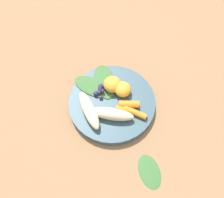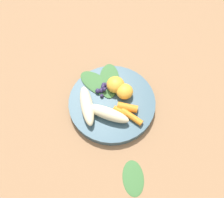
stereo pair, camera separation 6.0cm
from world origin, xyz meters
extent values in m
plane|color=#99704C|center=(0.00, 0.00, 0.00)|extent=(2.40, 2.40, 0.00)
cylinder|color=#385666|center=(0.00, 0.00, 0.01)|extent=(0.24, 0.24, 0.02)
ellipsoid|color=beige|center=(0.01, -0.05, 0.04)|extent=(0.12, 0.04, 0.03)
ellipsoid|color=beige|center=(-0.05, -0.05, 0.04)|extent=(0.10, 0.11, 0.03)
ellipsoid|color=#F4A833|center=(-0.01, 0.04, 0.04)|extent=(0.05, 0.05, 0.04)
ellipsoid|color=#F4A833|center=(0.02, 0.03, 0.04)|extent=(0.05, 0.05, 0.04)
cylinder|color=orange|center=(0.04, -0.02, 0.03)|extent=(0.05, 0.02, 0.01)
cylinder|color=orange|center=(0.07, -0.03, 0.03)|extent=(0.07, 0.03, 0.02)
cylinder|color=orange|center=(0.05, -0.01, 0.03)|extent=(0.06, 0.03, 0.02)
sphere|color=#2D234C|center=(-0.04, 0.01, 0.03)|extent=(0.01, 0.01, 0.01)
sphere|color=#2D234C|center=(-0.04, 0.03, 0.03)|extent=(0.01, 0.01, 0.01)
sphere|color=#2D234C|center=(-0.03, 0.00, 0.03)|extent=(0.01, 0.01, 0.01)
sphere|color=#2D234C|center=(-0.05, 0.01, 0.03)|extent=(0.01, 0.01, 0.01)
sphere|color=#2D234C|center=(-0.03, 0.03, 0.03)|extent=(0.01, 0.01, 0.01)
sphere|color=#2D234C|center=(-0.03, 0.02, 0.04)|extent=(0.01, 0.01, 0.01)
sphere|color=#2D234C|center=(-0.04, 0.03, 0.03)|extent=(0.01, 0.01, 0.01)
sphere|color=#2D234C|center=(-0.04, 0.04, 0.03)|extent=(0.01, 0.01, 0.01)
sphere|color=#2D234C|center=(-0.03, 0.05, 0.04)|extent=(0.01, 0.01, 0.01)
sphere|color=#2D234C|center=(-0.03, 0.04, 0.03)|extent=(0.01, 0.01, 0.01)
cylinder|color=white|center=(-0.04, 0.05, 0.02)|extent=(0.04, 0.04, 0.00)
ellipsoid|color=#3D7038|center=(-0.03, 0.06, 0.03)|extent=(0.10, 0.13, 0.00)
ellipsoid|color=#3D7038|center=(-0.06, 0.03, 0.03)|extent=(0.13, 0.09, 0.00)
ellipsoid|color=#3D7038|center=(0.13, -0.16, 0.00)|extent=(0.09, 0.10, 0.01)
camera|label=1|loc=(0.06, -0.28, 0.56)|focal=35.11mm
camera|label=2|loc=(0.12, -0.26, 0.56)|focal=35.11mm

